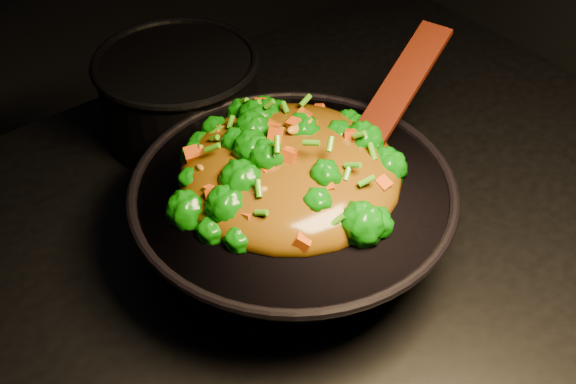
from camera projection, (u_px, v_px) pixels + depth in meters
stovetop at (311, 378)px, 1.37m from camera, size 1.20×0.90×0.90m
wok at (293, 219)px, 0.96m from camera, size 0.46×0.46×0.11m
stir_fry at (290, 147)px, 0.90m from camera, size 0.34×0.34×0.10m
spatula at (386, 110)px, 0.96m from camera, size 0.29×0.13×0.12m
back_pot at (180, 96)px, 1.15m from camera, size 0.31×0.31×0.14m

